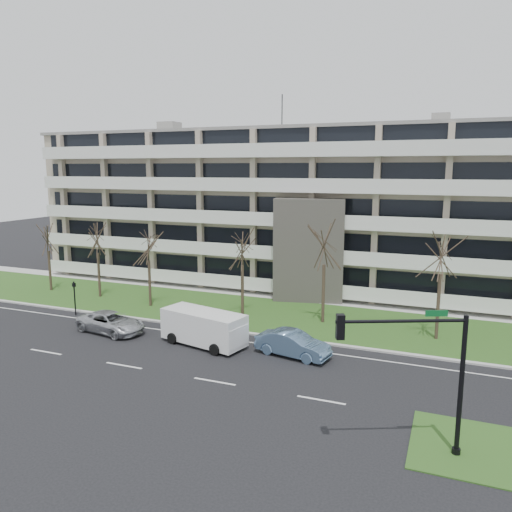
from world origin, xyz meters
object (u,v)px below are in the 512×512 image
at_px(silver_pickup, 111,322).
at_px(white_van, 205,325).
at_px(traffic_signal, 420,363).
at_px(pedestrian_signal, 74,294).
at_px(blue_sedan, 293,344).

height_order(silver_pickup, white_van, white_van).
relative_size(traffic_signal, pedestrian_signal, 2.24).
distance_m(silver_pickup, pedestrian_signal, 5.95).
bearing_deg(pedestrian_signal, silver_pickup, -2.54).
relative_size(blue_sedan, white_van, 0.77).
relative_size(white_van, pedestrian_signal, 2.25).
relative_size(silver_pickup, white_van, 0.84).
xyz_separation_m(silver_pickup, pedestrian_signal, (-5.35, 2.41, 1.02)).
bearing_deg(white_van, traffic_signal, -17.82).
distance_m(blue_sedan, white_van, 6.05).
xyz_separation_m(blue_sedan, pedestrian_signal, (-18.77, 1.94, 0.96)).
distance_m(blue_sedan, pedestrian_signal, 18.89).
relative_size(blue_sedan, pedestrian_signal, 1.73).
relative_size(silver_pickup, traffic_signal, 0.85).
xyz_separation_m(blue_sedan, white_van, (-6.02, -0.28, 0.57)).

